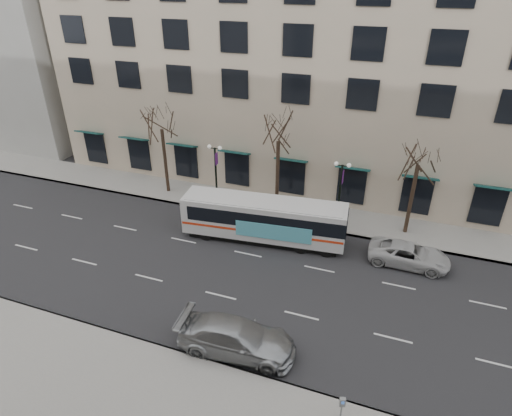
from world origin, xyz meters
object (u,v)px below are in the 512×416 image
at_px(tree_far_left, 161,118).
at_px(tree_far_mid, 279,129).
at_px(lamp_post_left, 216,172).
at_px(white_pickup, 409,255).
at_px(lamp_post_right, 340,191).
at_px(city_bus, 265,219).
at_px(pay_station, 342,404).
at_px(silver_car, 237,338).
at_px(tree_far_right, 421,152).

height_order(tree_far_left, tree_far_mid, tree_far_mid).
distance_m(lamp_post_left, white_pickup, 15.87).
bearing_deg(tree_far_mid, white_pickup, -20.58).
distance_m(lamp_post_right, white_pickup, 6.67).
bearing_deg(lamp_post_left, tree_far_mid, 6.85).
bearing_deg(tree_far_left, tree_far_mid, 0.00).
bearing_deg(city_bus, pay_station, -64.09).
height_order(lamp_post_right, silver_car, lamp_post_right).
xyz_separation_m(city_bus, pay_station, (7.74, -12.42, -0.72)).
xyz_separation_m(tree_far_left, tree_far_mid, (10.00, 0.00, 0.21)).
bearing_deg(tree_far_left, tree_far_right, 0.00).
distance_m(lamp_post_right, pay_station, 16.55).
bearing_deg(lamp_post_left, pay_station, -50.72).
bearing_deg(city_bus, lamp_post_right, 33.12).
bearing_deg(tree_far_right, silver_car, -116.98).
relative_size(tree_far_left, lamp_post_right, 1.60).
distance_m(tree_far_mid, pay_station, 19.54).
height_order(tree_far_mid, city_bus, tree_far_mid).
bearing_deg(lamp_post_left, lamp_post_right, 0.00).
bearing_deg(silver_car, tree_far_left, 36.21).
distance_m(tree_far_right, pay_station, 17.67).
bearing_deg(tree_far_left, lamp_post_right, -2.29).
bearing_deg(tree_far_left, lamp_post_left, -6.83).
xyz_separation_m(lamp_post_right, city_bus, (-4.55, -3.71, -1.23)).
bearing_deg(lamp_post_right, city_bus, -140.85).
bearing_deg(lamp_post_right, silver_car, -99.99).
bearing_deg(tree_far_right, pay_station, -96.16).
height_order(tree_far_mid, lamp_post_right, tree_far_mid).
relative_size(tree_far_right, lamp_post_left, 1.55).
height_order(city_bus, white_pickup, city_bus).
bearing_deg(lamp_post_right, tree_far_left, 177.71).
relative_size(lamp_post_left, white_pickup, 1.00).
relative_size(tree_far_mid, city_bus, 0.72).
relative_size(tree_far_right, silver_car, 1.34).
height_order(tree_far_right, city_bus, tree_far_right).
bearing_deg(tree_far_left, silver_car, -49.52).
distance_m(city_bus, white_pickup, 9.97).
bearing_deg(white_pickup, tree_far_right, 6.41).
distance_m(lamp_post_left, pay_station, 20.92).
relative_size(city_bus, white_pickup, 2.26).
bearing_deg(silver_car, white_pickup, -40.29).
relative_size(lamp_post_right, silver_car, 0.86).
bearing_deg(tree_far_mid, tree_far_right, -0.00).
xyz_separation_m(tree_far_left, city_bus, (10.46, -4.31, -4.98)).
relative_size(tree_far_right, city_bus, 0.68).
bearing_deg(tree_far_left, pay_station, -42.58).
height_order(white_pickup, pay_station, white_pickup).
bearing_deg(tree_far_right, city_bus, -155.71).
relative_size(tree_far_left, silver_car, 1.38).
bearing_deg(city_bus, tree_far_mid, 90.01).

